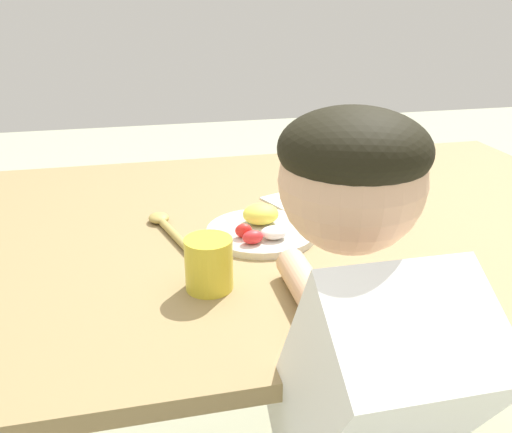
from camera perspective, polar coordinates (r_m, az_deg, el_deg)
dining_table at (r=1.21m, az=5.30°, el=-5.41°), size 1.44×0.98×0.71m
plate at (r=1.07m, az=0.55°, el=-1.25°), size 0.22×0.22×0.05m
fork at (r=1.15m, az=7.93°, el=-0.34°), size 0.06×0.22×0.01m
spoon at (r=1.11m, az=-9.16°, el=-1.13°), size 0.08×0.21×0.02m
drinking_cup at (r=0.88m, az=-4.93°, el=-4.93°), size 0.08×0.08×0.09m
napkin at (r=1.26m, az=4.92°, el=1.78°), size 0.19×0.18×0.00m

